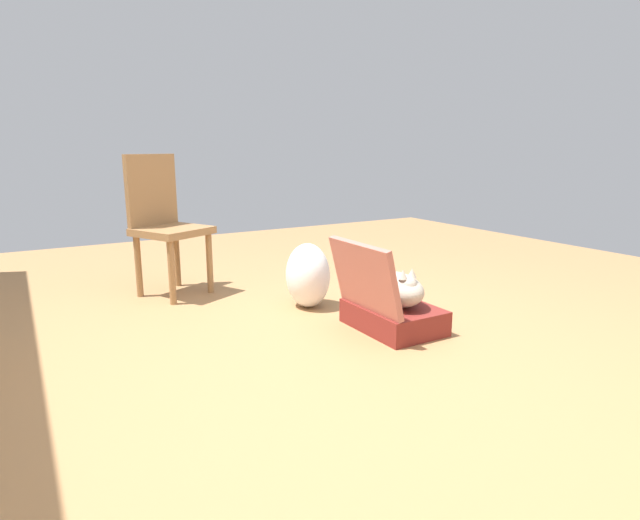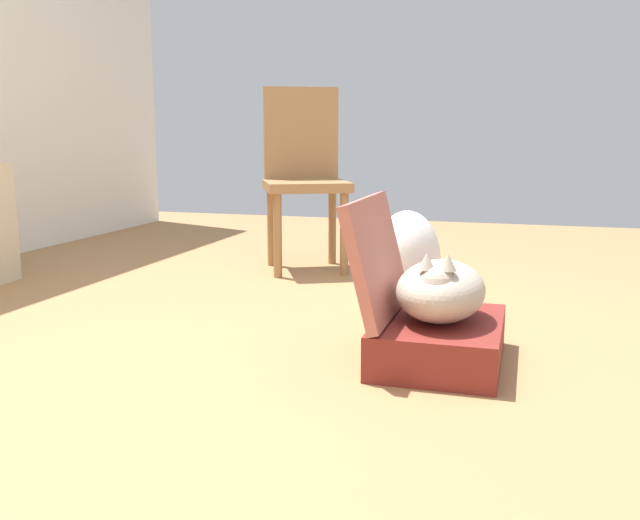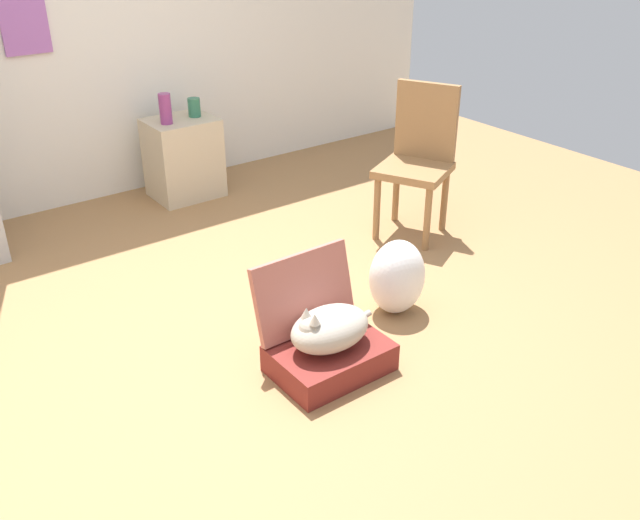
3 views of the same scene
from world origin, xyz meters
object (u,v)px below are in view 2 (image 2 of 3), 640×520
(chair, at_px, (304,172))
(plastic_bag_white, at_px, (406,262))
(cat, at_px, (440,290))
(suitcase_base, at_px, (439,341))

(chair, bearing_deg, plastic_bag_white, -74.88)
(cat, distance_m, plastic_bag_white, 0.66)
(cat, xyz_separation_m, chair, (1.43, 0.92, 0.29))
(suitcase_base, distance_m, cat, 0.17)
(cat, height_order, plastic_bag_white, plastic_bag_white)
(plastic_bag_white, distance_m, chair, 1.11)
(cat, bearing_deg, chair, 32.77)
(suitcase_base, height_order, plastic_bag_white, plastic_bag_white)
(suitcase_base, relative_size, cat, 1.11)
(plastic_bag_white, height_order, chair, chair)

